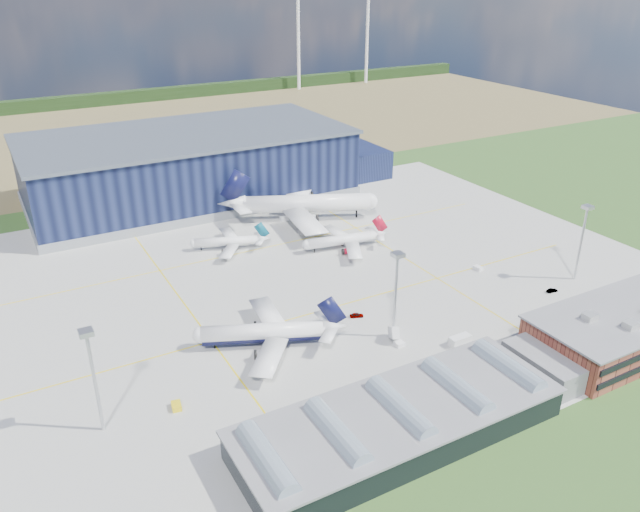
{
  "coord_description": "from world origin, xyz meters",
  "views": [
    {
      "loc": [
        -70.17,
        -136.21,
        83.21
      ],
      "look_at": [
        10.44,
        7.95,
        6.71
      ],
      "focal_mm": 35.0,
      "sensor_mm": 36.0,
      "label": 1
    }
  ],
  "objects": [
    {
      "name": "airliner_regional",
      "position": [
        -6.36,
        40.0,
        4.29
      ],
      "size": [
        33.94,
        33.62,
        8.59
      ],
      "primitive_type": null,
      "rotation": [
        0.0,
        0.0,
        2.77
      ],
      "color": "white",
      "rests_on": "ground"
    },
    {
      "name": "treeline",
      "position": [
        0.0,
        300.0,
        4.0
      ],
      "size": [
        600.0,
        8.0,
        8.0
      ],
      "primitive_type": "cube",
      "color": "black",
      "rests_on": "ground"
    },
    {
      "name": "gse_van_c",
      "position": [
        48.31,
        -46.0,
        1.33
      ],
      "size": [
        6.03,
        4.04,
        2.65
      ],
      "primitive_type": "cube",
      "rotation": [
        0.0,
        0.0,
        1.3
      ],
      "color": "white",
      "rests_on": "ground"
    },
    {
      "name": "apron",
      "position": [
        0.0,
        10.0,
        0.03
      ],
      "size": [
        220.0,
        160.0,
        0.08
      ],
      "color": "#AAAAA5",
      "rests_on": "ground"
    },
    {
      "name": "airliner_red",
      "position": [
        26.44,
        22.0,
        4.92
      ],
      "size": [
        34.98,
        34.45,
        9.83
      ],
      "primitive_type": null,
      "rotation": [
        0.0,
        0.0,
        2.96
      ],
      "color": "white",
      "rests_on": "ground"
    },
    {
      "name": "airliner_widebody",
      "position": [
        29.03,
        50.81,
        9.44
      ],
      "size": [
        76.01,
        75.38,
        18.88
      ],
      "primitive_type": null,
      "rotation": [
        0.0,
        0.0,
        -0.42
      ],
      "color": "white",
      "rests_on": "ground"
    },
    {
      "name": "ops_building",
      "position": [
        55.01,
        -60.0,
        4.79
      ],
      "size": [
        46.0,
        23.0,
        10.9
      ],
      "color": "brown",
      "rests_on": "ground"
    },
    {
      "name": "light_mast_east",
      "position": [
        75.0,
        -30.0,
        15.43
      ],
      "size": [
        2.6,
        2.6,
        23.0
      ],
      "color": "#B3B5BA",
      "rests_on": "ground"
    },
    {
      "name": "light_mast_west",
      "position": [
        -60.0,
        -30.0,
        15.43
      ],
      "size": [
        2.6,
        2.6,
        23.0
      ],
      "color": "#B3B5BA",
      "rests_on": "ground"
    },
    {
      "name": "glass_concourse",
      "position": [
        -6.45,
        -60.0,
        3.69
      ],
      "size": [
        78.0,
        23.0,
        8.6
      ],
      "color": "black",
      "rests_on": "ground"
    },
    {
      "name": "airstair",
      "position": [
        9.04,
        -31.46,
        1.46
      ],
      "size": [
        3.37,
        4.92,
        2.92
      ],
      "primitive_type": "cube",
      "rotation": [
        0.0,
        0.0,
        -0.37
      ],
      "color": "white",
      "rests_on": "ground"
    },
    {
      "name": "gse_cart_b",
      "position": [
        21.36,
        53.59,
        0.72
      ],
      "size": [
        3.64,
        2.73,
        1.44
      ],
      "primitive_type": "cube",
      "rotation": [
        0.0,
        0.0,
        1.41
      ],
      "color": "white",
      "rests_on": "ground"
    },
    {
      "name": "farmland",
      "position": [
        0.0,
        220.0,
        0.0
      ],
      "size": [
        600.0,
        220.0,
        0.01
      ],
      "primitive_type": "cube",
      "color": "olive",
      "rests_on": "ground"
    },
    {
      "name": "car_b",
      "position": [
        62.78,
        -32.66,
        0.55
      ],
      "size": [
        3.45,
        1.58,
        1.1
      ],
      "primitive_type": "imported",
      "rotation": [
        0.0,
        0.0,
        1.44
      ],
      "color": "#99999E",
      "rests_on": "ground"
    },
    {
      "name": "ground",
      "position": [
        0.0,
        0.0,
        0.0
      ],
      "size": [
        600.0,
        600.0,
        0.0
      ],
      "primitive_type": "plane",
      "color": "#29541F",
      "rests_on": "ground"
    },
    {
      "name": "gse_tug_b",
      "position": [
        -45.37,
        -30.77,
        0.62
      ],
      "size": [
        2.34,
        3.13,
        1.24
      ],
      "primitive_type": "cube",
      "rotation": [
        0.0,
        0.0,
        -0.16
      ],
      "color": "yellow",
      "rests_on": "ground"
    },
    {
      "name": "airliner_navy",
      "position": [
        -19.68,
        -17.98,
        6.16
      ],
      "size": [
        49.41,
        48.99,
        12.32
      ],
      "primitive_type": null,
      "rotation": [
        0.0,
        0.0,
        2.73
      ],
      "color": "white",
      "rests_on": "ground"
    },
    {
      "name": "car_a",
      "position": [
        7.23,
        -17.44,
        0.61
      ],
      "size": [
        3.89,
        2.62,
        1.23
      ],
      "primitive_type": "imported",
      "rotation": [
        0.0,
        0.0,
        1.22
      ],
      "color": "#99999E",
      "rests_on": "ground"
    },
    {
      "name": "hangar",
      "position": [
        2.81,
        94.8,
        11.62
      ],
      "size": [
        145.0,
        62.0,
        26.1
      ],
      "color": "black",
      "rests_on": "ground"
    },
    {
      "name": "gse_tug_c",
      "position": [
        27.77,
        42.68,
        0.73
      ],
      "size": [
        3.24,
        3.89,
        1.46
      ],
      "primitive_type": "cube",
      "rotation": [
        0.0,
        0.0,
        -0.41
      ],
      "color": "yellow",
      "rests_on": "ground"
    },
    {
      "name": "light_mast_center",
      "position": [
        10.0,
        -30.0,
        15.43
      ],
      "size": [
        2.6,
        2.6,
        23.0
      ],
      "color": "#B3B5BA",
      "rests_on": "ground"
    },
    {
      "name": "gse_cart_a",
      "position": [
        54.48,
        -11.52,
        0.58
      ],
      "size": [
        2.07,
        2.87,
        1.16
      ],
      "primitive_type": "cube",
      "rotation": [
        0.0,
        0.0,
        0.11
      ],
      "color": "white",
      "rests_on": "ground"
    },
    {
      "name": "gse_tug_a",
      "position": [
        13.81,
        -46.0,
        0.74
      ],
      "size": [
        3.81,
        4.17,
        1.48
      ],
      "primitive_type": "cube",
      "rotation": [
        0.0,
        0.0,
        0.6
      ],
      "color": "yellow",
      "rests_on": "ground"
    },
    {
      "name": "gse_van_a",
      "position": [
        22.03,
        -40.81,
        1.21
      ],
      "size": [
        5.56,
        2.46,
        2.42
      ],
      "primitive_type": "cube",
      "rotation": [
        0.0,
        0.0,
        1.58
      ],
      "color": "white",
      "rests_on": "ground"
    }
  ]
}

